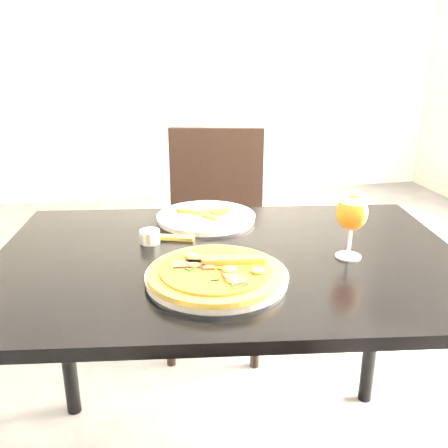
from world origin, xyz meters
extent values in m
plane|color=#4F4F51|center=(0.00, 0.00, 0.00)|extent=(6.00, 6.00, 0.00)
cube|color=silver|center=(0.00, 3.00, 1.40)|extent=(5.00, 0.04, 2.80)
cube|color=black|center=(0.01, -0.13, 0.73)|extent=(1.30, 0.96, 0.03)
cylinder|color=black|center=(-0.48, 0.28, 0.36)|extent=(0.05, 0.05, 0.72)
cylinder|color=black|center=(0.59, 0.13, 0.36)|extent=(0.05, 0.05, 0.72)
cube|color=black|center=(0.10, 0.62, 0.46)|extent=(0.52, 0.52, 0.04)
cylinder|color=black|center=(-0.11, 0.49, 0.22)|extent=(0.04, 0.04, 0.44)
cylinder|color=black|center=(0.23, 0.41, 0.22)|extent=(0.04, 0.04, 0.44)
cylinder|color=black|center=(-0.03, 0.83, 0.22)|extent=(0.04, 0.04, 0.44)
cylinder|color=black|center=(0.31, 0.75, 0.22)|extent=(0.04, 0.04, 0.44)
cube|color=black|center=(0.15, 0.81, 0.71)|extent=(0.40, 0.12, 0.43)
cylinder|color=silver|center=(-0.05, -0.26, 0.76)|extent=(0.38, 0.38, 0.02)
cylinder|color=olive|center=(-0.06, -0.28, 0.77)|extent=(0.31, 0.31, 0.01)
cylinder|color=#BE360F|center=(-0.06, -0.28, 0.78)|extent=(0.25, 0.25, 0.01)
cube|color=#4E3321|center=(-0.02, -0.28, 0.79)|extent=(0.06, 0.03, 0.00)
cube|color=#4E3321|center=(-0.06, -0.22, 0.79)|extent=(0.03, 0.06, 0.00)
cube|color=#4E3321|center=(-0.13, -0.28, 0.79)|extent=(0.06, 0.03, 0.00)
cube|color=#4E3321|center=(-0.06, -0.31, 0.79)|extent=(0.03, 0.06, 0.00)
ellipsoid|color=gold|center=(-0.04, -0.27, 0.79)|extent=(0.03, 0.03, 0.01)
ellipsoid|color=gold|center=(-0.07, -0.20, 0.79)|extent=(0.03, 0.03, 0.01)
ellipsoid|color=gold|center=(-0.08, -0.27, 0.79)|extent=(0.03, 0.03, 0.01)
ellipsoid|color=gold|center=(-0.09, -0.35, 0.79)|extent=(0.03, 0.03, 0.01)
ellipsoid|color=gold|center=(-0.04, -0.29, 0.79)|extent=(0.03, 0.03, 0.01)
cube|color=#0E4E13|center=(-0.05, -0.26, 0.79)|extent=(0.01, 0.02, 0.00)
cube|color=#0E4E13|center=(-0.06, -0.23, 0.79)|extent=(0.01, 0.02, 0.00)
cube|color=#0E4E13|center=(-0.11, -0.21, 0.79)|extent=(0.02, 0.02, 0.00)
cube|color=#0E4E13|center=(-0.09, -0.27, 0.79)|extent=(0.02, 0.01, 0.00)
cube|color=#0E4E13|center=(-0.12, -0.29, 0.79)|extent=(0.02, 0.01, 0.00)
cube|color=#0E4E13|center=(-0.07, -0.29, 0.79)|extent=(0.02, 0.02, 0.00)
cube|color=#0E4E13|center=(-0.07, -0.32, 0.79)|extent=(0.01, 0.02, 0.00)
cube|color=#0E4E13|center=(-0.04, -0.36, 0.79)|extent=(0.01, 0.02, 0.00)
cube|color=#0E4E13|center=(-0.03, -0.30, 0.79)|extent=(0.02, 0.02, 0.00)
cube|color=#0E4E13|center=(0.01, -0.30, 0.79)|extent=(0.02, 0.01, 0.00)
cube|color=#0E4E13|center=(-0.04, -0.27, 0.79)|extent=(0.02, 0.01, 0.00)
cube|color=#0E4E13|center=(-0.02, -0.25, 0.79)|extent=(0.02, 0.02, 0.00)
cube|color=olive|center=(-0.01, -0.28, 0.79)|extent=(0.15, 0.05, 0.01)
cylinder|color=silver|center=(-0.01, 0.16, 0.76)|extent=(0.33, 0.33, 0.02)
cube|color=olive|center=(-0.03, 0.18, 0.77)|extent=(0.12, 0.08, 0.01)
cube|color=olive|center=(0.03, 0.14, 0.77)|extent=(0.11, 0.10, 0.01)
cylinder|color=#BE360F|center=(0.03, 0.14, 0.78)|extent=(0.06, 0.06, 0.00)
cube|color=olive|center=(-0.12, 0.01, 0.75)|extent=(0.12, 0.06, 0.01)
cylinder|color=beige|center=(-0.19, 0.00, 0.77)|extent=(0.05, 0.05, 0.04)
cylinder|color=yellow|center=(-0.19, 0.00, 0.78)|extent=(0.05, 0.05, 0.01)
cylinder|color=silver|center=(0.30, -0.20, 0.75)|extent=(0.07, 0.07, 0.00)
cylinder|color=silver|center=(0.30, -0.20, 0.79)|extent=(0.01, 0.01, 0.07)
ellipsoid|color=#AE5110|center=(0.30, -0.20, 0.87)|extent=(0.08, 0.08, 0.09)
cylinder|color=white|center=(0.30, -0.20, 0.90)|extent=(0.06, 0.06, 0.01)
camera|label=1|loc=(-0.24, -1.28, 1.26)|focal=40.00mm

